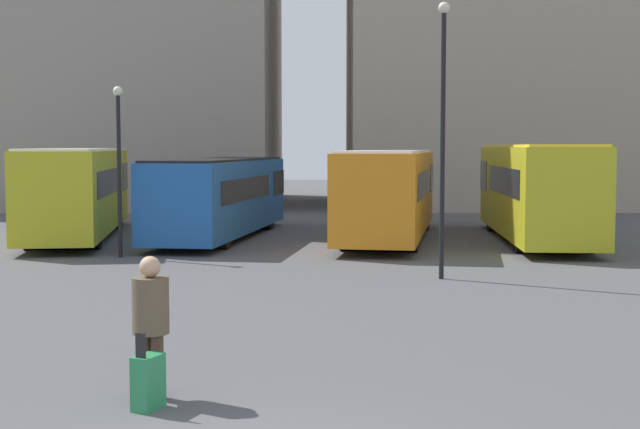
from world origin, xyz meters
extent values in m
cube|color=gold|center=(-8.00, 23.18, 1.69)|extent=(4.01, 11.97, 2.82)
cube|color=black|center=(-8.65, 27.95, 2.05)|extent=(2.76, 2.47, 1.07)
cube|color=black|center=(-7.86, 22.13, 2.05)|extent=(3.48, 7.78, 0.85)
cube|color=white|center=(-8.00, 23.18, 3.14)|extent=(3.79, 11.71, 0.08)
cylinder|color=black|center=(-8.49, 26.79, 0.52)|extent=(2.48, 1.35, 1.04)
cylinder|color=black|center=(-7.51, 19.57, 0.52)|extent=(2.48, 1.35, 1.04)
cube|color=#1E56A3|center=(-2.95, 23.22, 1.50)|extent=(3.99, 11.41, 2.50)
cube|color=black|center=(-2.31, 27.76, 1.81)|extent=(2.75, 2.38, 0.95)
cube|color=black|center=(-3.09, 22.23, 1.81)|extent=(3.45, 7.43, 0.75)
cube|color=black|center=(-2.95, 23.22, 2.79)|extent=(3.76, 11.16, 0.08)
cylinder|color=black|center=(-2.46, 26.65, 0.45)|extent=(2.45, 1.22, 0.90)
cylinder|color=black|center=(-3.43, 19.79, 0.45)|extent=(2.45, 1.22, 0.90)
cube|color=orange|center=(3.03, 22.74, 1.67)|extent=(4.37, 12.02, 2.74)
cube|color=black|center=(3.81, 27.50, 2.01)|extent=(2.86, 2.54, 1.04)
cube|color=black|center=(2.86, 21.69, 2.01)|extent=(3.72, 7.84, 0.82)
cube|color=white|center=(3.03, 22.74, 3.08)|extent=(4.13, 11.76, 0.08)
cylinder|color=black|center=(3.62, 26.34, 0.55)|extent=(2.55, 1.46, 1.09)
cylinder|color=black|center=(2.45, 19.14, 0.55)|extent=(2.55, 1.46, 1.09)
cube|color=gold|center=(8.00, 22.18, 1.75)|extent=(3.20, 11.48, 2.96)
cube|color=black|center=(8.30, 26.82, 2.12)|extent=(2.65, 2.24, 1.13)
cube|color=black|center=(7.94, 21.16, 2.12)|extent=(2.97, 7.41, 0.89)
cube|color=yellow|center=(8.00, 22.18, 3.27)|extent=(2.99, 11.24, 0.08)
cylinder|color=black|center=(8.22, 25.69, 0.48)|extent=(2.44, 1.11, 0.96)
cylinder|color=black|center=(7.78, 18.67, 0.48)|extent=(2.44, 1.11, 0.96)
cylinder|color=#4C3828|center=(-1.54, 2.97, 0.42)|extent=(0.21, 0.21, 0.84)
cylinder|color=#4C3828|center=(-1.37, 2.90, 0.42)|extent=(0.21, 0.21, 0.84)
cylinder|color=brown|center=(-1.46, 2.94, 1.20)|extent=(0.62, 0.62, 0.73)
sphere|color=tan|center=(-1.46, 2.94, 1.70)|extent=(0.27, 0.27, 0.27)
cube|color=#28844C|center=(-1.40, 2.43, 0.34)|extent=(0.39, 0.49, 0.67)
cube|color=black|center=(-1.45, 2.29, 0.83)|extent=(0.13, 0.07, 0.30)
cylinder|color=black|center=(-5.23, 17.59, 2.38)|extent=(0.12, 0.12, 4.76)
sphere|color=beige|center=(-5.23, 17.59, 4.84)|extent=(0.28, 0.28, 0.28)
cylinder|color=black|center=(3.63, 13.34, 3.24)|extent=(0.12, 0.12, 6.48)
sphere|color=beige|center=(3.63, 13.34, 6.56)|extent=(0.28, 0.28, 0.28)
camera|label=1|loc=(0.78, -8.33, 3.22)|focal=50.00mm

